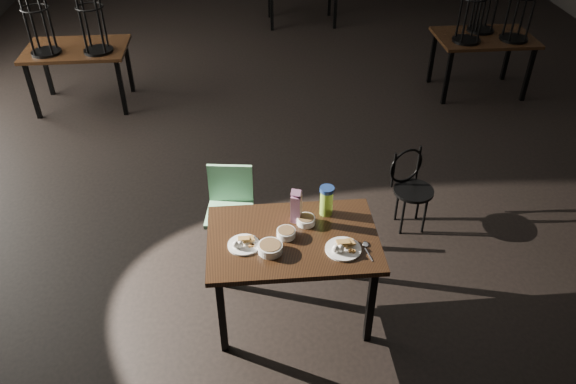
{
  "coord_description": "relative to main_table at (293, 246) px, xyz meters",
  "views": [
    {
      "loc": [
        -0.82,
        -5.64,
        3.33
      ],
      "look_at": [
        -0.53,
        -2.28,
        0.85
      ],
      "focal_mm": 35.0,
      "sensor_mm": 36.0,
      "label": 1
    }
  ],
  "objects": [
    {
      "name": "main_table",
      "position": [
        0.0,
        0.0,
        0.0
      ],
      "size": [
        1.2,
        0.8,
        0.75
      ],
      "color": "black",
      "rests_on": "ground"
    },
    {
      "name": "bowl_near",
      "position": [
        -0.05,
        0.02,
        0.11
      ],
      "size": [
        0.13,
        0.13,
        0.05
      ],
      "color": "white",
      "rests_on": "main_table"
    },
    {
      "name": "bentwood_chair",
      "position": [
        1.14,
        0.99,
        -0.23
      ],
      "size": [
        0.39,
        0.39,
        0.75
      ],
      "rotation": [
        0.0,
        0.0,
        0.36
      ],
      "color": "black",
      "rests_on": "ground"
    },
    {
      "name": "bowl_far",
      "position": [
        0.11,
        0.14,
        0.11
      ],
      "size": [
        0.13,
        0.13,
        0.05
      ],
      "color": "white",
      "rests_on": "main_table"
    },
    {
      "name": "bg_table_right",
      "position": [
        2.76,
        3.6,
        0.11
      ],
      "size": [
        1.2,
        0.8,
        1.48
      ],
      "color": "black",
      "rests_on": "ground"
    },
    {
      "name": "juice_carton",
      "position": [
        0.04,
        0.18,
        0.21
      ],
      "size": [
        0.09,
        0.09,
        0.28
      ],
      "color": "#881865",
      "rests_on": "main_table"
    },
    {
      "name": "plate_left",
      "position": [
        -0.35,
        -0.06,
        0.1
      ],
      "size": [
        0.22,
        0.22,
        0.07
      ],
      "color": "white",
      "rests_on": "main_table"
    },
    {
      "name": "water_bottle",
      "position": [
        0.27,
        0.25,
        0.2
      ],
      "size": [
        0.13,
        0.13,
        0.23
      ],
      "color": "#A0D73F",
      "rests_on": "main_table"
    },
    {
      "name": "bowl_big",
      "position": [
        -0.17,
        -0.13,
        0.11
      ],
      "size": [
        0.17,
        0.17,
        0.06
      ],
      "color": "white",
      "rests_on": "main_table"
    },
    {
      "name": "bg_table_left",
      "position": [
        -2.27,
        3.64,
        0.08
      ],
      "size": [
        1.2,
        0.8,
        1.48
      ],
      "color": "black",
      "rests_on": "ground"
    },
    {
      "name": "plate_right",
      "position": [
        0.33,
        -0.16,
        0.1
      ],
      "size": [
        0.25,
        0.25,
        0.08
      ],
      "color": "white",
      "rests_on": "main_table"
    },
    {
      "name": "spoon",
      "position": [
        0.49,
        -0.14,
        0.08
      ],
      "size": [
        0.05,
        0.2,
        0.01
      ],
      "color": "silver",
      "rests_on": "main_table"
    },
    {
      "name": "school_chair",
      "position": [
        -0.45,
        0.77,
        -0.19
      ],
      "size": [
        0.42,
        0.42,
        0.8
      ],
      "rotation": [
        0.0,
        0.0,
        -0.13
      ],
      "color": "#7ABE8F",
      "rests_on": "ground"
    }
  ]
}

